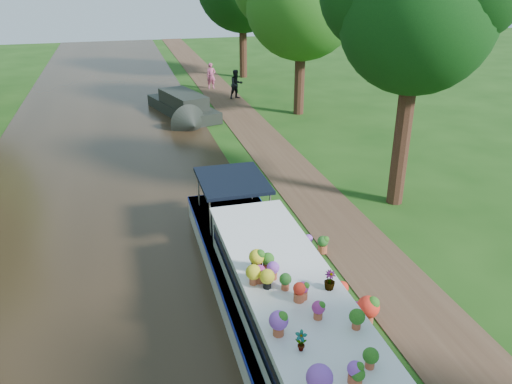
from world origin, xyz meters
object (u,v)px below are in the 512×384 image
at_px(pedestrian_pink, 211,76).
at_px(pedestrian_dark, 236,84).
at_px(second_boat, 183,107).
at_px(plant_boat, 288,321).

bearing_deg(pedestrian_pink, pedestrian_dark, -75.88).
relative_size(second_boat, pedestrian_dark, 3.96).
relative_size(plant_boat, pedestrian_pink, 7.95).
bearing_deg(second_boat, pedestrian_pink, 50.41).
distance_m(second_boat, pedestrian_pink, 7.02).
distance_m(plant_boat, pedestrian_pink, 26.04).
xyz_separation_m(pedestrian_pink, pedestrian_dark, (0.98, -3.34, 0.05)).
bearing_deg(pedestrian_dark, second_boat, -158.49).
bearing_deg(plant_boat, pedestrian_pink, 83.01).
distance_m(second_boat, pedestrian_dark, 4.88).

